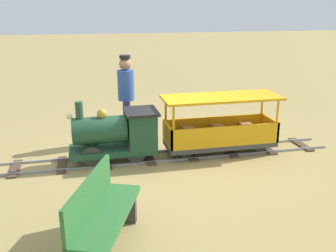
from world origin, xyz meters
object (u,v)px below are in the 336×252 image
object	(u,v)px
passenger_car	(220,129)
conductor_person	(126,92)
locomotive	(117,133)
park_bench	(102,215)

from	to	relation	value
passenger_car	conductor_person	xyz separation A→B (m)	(0.96, 1.50, 0.53)
conductor_person	passenger_car	bearing A→B (deg)	-122.62
locomotive	park_bench	distance (m)	2.41
locomotive	park_bench	world-z (taller)	locomotive
conductor_person	park_bench	xyz separation A→B (m)	(-3.34, 0.65, -0.54)
conductor_person	park_bench	bearing A→B (deg)	168.97
locomotive	passenger_car	xyz separation A→B (m)	(0.00, -1.77, -0.06)
park_bench	passenger_car	bearing A→B (deg)	-42.08
locomotive	conductor_person	bearing A→B (deg)	-15.72
locomotive	passenger_car	size ratio (longest dim) A/B	0.72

